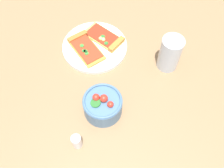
# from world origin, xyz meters

# --- Properties ---
(ground_plane) EXTENTS (2.40, 2.40, 0.00)m
(ground_plane) POSITION_xyz_m (0.00, 0.00, 0.00)
(ground_plane) COLOR #93704C
(ground_plane) RESTS_ON ground
(plate) EXTENTS (0.24, 0.24, 0.01)m
(plate) POSITION_xyz_m (-0.03, -0.06, 0.01)
(plate) COLOR white
(plate) RESTS_ON ground_plane
(pizza_slice_near) EXTENTS (0.13, 0.17, 0.02)m
(pizza_slice_near) POSITION_xyz_m (-0.01, -0.08, 0.02)
(pizza_slice_near) COLOR gold
(pizza_slice_near) RESTS_ON plate
(pizza_slice_far) EXTENTS (0.09, 0.16, 0.02)m
(pizza_slice_far) POSITION_xyz_m (-0.08, -0.04, 0.02)
(pizza_slice_far) COLOR #E5B256
(pizza_slice_far) RESTS_ON plate
(salad_bowl) EXTENTS (0.12, 0.12, 0.09)m
(salad_bowl) POSITION_xyz_m (0.16, 0.12, 0.04)
(salad_bowl) COLOR #4C7299
(salad_bowl) RESTS_ON ground_plane
(soda_glass) EXTENTS (0.07, 0.07, 0.13)m
(soda_glass) POSITION_xyz_m (-0.12, 0.21, 0.06)
(soda_glass) COLOR silver
(soda_glass) RESTS_ON ground_plane
(pepper_shaker) EXTENTS (0.03, 0.03, 0.07)m
(pepper_shaker) POSITION_xyz_m (0.30, 0.12, 0.03)
(pepper_shaker) COLOR silver
(pepper_shaker) RESTS_ON ground_plane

